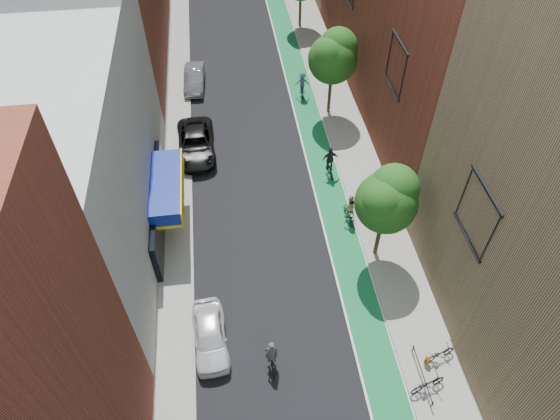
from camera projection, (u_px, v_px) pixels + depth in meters
name	position (u px, v px, depth m)	size (l,w,h in m)	color
bike_lane	(304.00, 99.00, 40.04)	(2.00, 68.00, 0.01)	#147142
sidewalk_left	(178.00, 108.00, 39.10)	(2.00, 68.00, 0.15)	gray
sidewalk_right	(334.00, 96.00, 40.21)	(3.00, 68.00, 0.15)	gray
building_left_white	(64.00, 157.00, 26.23)	(8.00, 20.00, 12.00)	silver
tree_near	(388.00, 199.00, 26.03)	(3.40, 3.36, 6.42)	#332619
tree_mid	(333.00, 55.00, 35.27)	(3.55, 3.53, 6.74)	#332619
parked_car_white	(210.00, 336.00, 25.02)	(1.67, 4.16, 1.42)	silver
parked_car_black	(196.00, 143.00, 35.09)	(2.56, 5.56, 1.54)	black
parked_car_silver	(194.00, 79.00, 40.77)	(1.52, 4.36, 1.44)	gray
cyclist_lead	(272.00, 358.00, 24.21)	(0.66, 1.69, 2.06)	black
cyclist_lane_near	(349.00, 210.00, 30.66)	(0.87, 1.76, 2.00)	black
cyclist_lane_mid	(330.00, 163.00, 33.48)	(1.11, 1.57, 2.19)	black
cyclist_lane_far	(302.00, 85.00, 39.73)	(1.15, 1.64, 2.06)	black
parked_bike_near	(440.00, 354.00, 24.47)	(0.60, 1.73, 0.91)	black
parked_bike_far	(428.00, 384.00, 23.41)	(0.64, 1.84, 0.96)	black
fire_hydrant	(427.00, 359.00, 24.36)	(0.25, 0.25, 0.70)	#C28216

